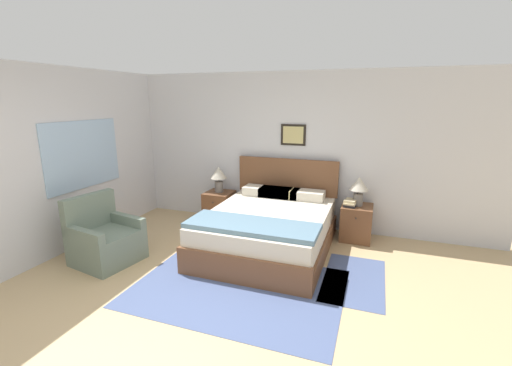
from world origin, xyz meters
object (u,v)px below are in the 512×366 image
armchair (105,240)px  table_lamp_near_window (219,175)px  nightstand_near_window (219,207)px  bed (269,228)px  table_lamp_by_door (359,187)px  nightstand_by_door (356,222)px

armchair → table_lamp_near_window: bearing=168.0°
armchair → nightstand_near_window: 2.08m
bed → table_lamp_near_window: bearing=145.6°
bed → armchair: (-1.97, -1.12, -0.03)m
table_lamp_by_door → table_lamp_near_window: bearing=180.0°
bed → nightstand_near_window: 1.43m
nightstand_near_window → table_lamp_near_window: bearing=109.2°
table_lamp_near_window → table_lamp_by_door: 2.37m
nightstand_near_window → table_lamp_by_door: table_lamp_by_door is taller
bed → nightstand_near_window: (-1.18, 0.80, -0.05)m
table_lamp_near_window → table_lamp_by_door: (2.37, 0.00, 0.00)m
armchair → table_lamp_near_window: 2.16m
bed → table_lamp_by_door: (1.18, 0.81, 0.52)m
armchair → nightstand_by_door: bearing=131.4°
nightstand_by_door → armchair: bearing=-148.6°
bed → nightstand_by_door: (1.18, 0.80, -0.05)m
armchair → table_lamp_near_window: table_lamp_near_window is taller
bed → armchair: bed is taller
bed → nightstand_by_door: 1.43m
bed → armchair: bearing=-150.3°
nightstand_near_window → bed: bearing=-34.2°
nightstand_by_door → table_lamp_near_window: table_lamp_near_window is taller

